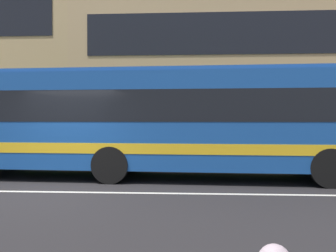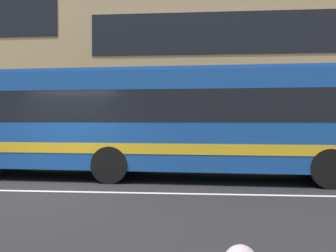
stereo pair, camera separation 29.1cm
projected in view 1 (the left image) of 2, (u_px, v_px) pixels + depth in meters
ground_plane at (52, 192)px, 9.28m from camera, size 160.00×160.00×0.00m
lane_centre_line at (52, 192)px, 9.28m from camera, size 60.00×0.16×0.01m
hedge_row_far at (87, 148)px, 15.52m from camera, size 17.08×1.10×1.13m
apartment_block_right at (296, 65)px, 23.40m from camera, size 24.36×10.62×9.95m
transit_bus at (145, 119)px, 11.55m from camera, size 11.97×3.20×3.14m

